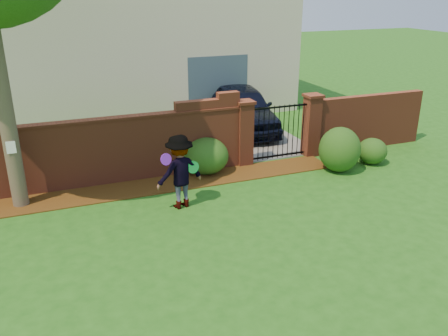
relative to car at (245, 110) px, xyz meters
name	(u,v)px	position (x,y,z in m)	size (l,w,h in m)	color
ground	(214,246)	(-3.73, -7.00, -0.79)	(80.00, 80.00, 0.01)	#205615
mulch_bed	(134,189)	(-4.68, -3.66, -0.77)	(11.10, 1.08, 0.03)	#3E230B
brick_wall	(84,152)	(-5.74, -3.00, 0.14)	(8.70, 0.31, 2.16)	brown
brick_wall_return	(366,122)	(2.87, -3.00, 0.07)	(4.00, 0.25, 1.70)	brown
pillar_left	(244,133)	(-1.33, -3.00, 0.17)	(0.50, 0.50, 1.88)	brown
pillar_right	(311,125)	(0.87, -3.00, 0.17)	(0.50, 0.50, 1.88)	brown
iron_gate	(279,132)	(-0.23, -3.00, 0.07)	(1.78, 0.03, 1.60)	black
driveway	(228,125)	(-0.23, 1.00, -0.78)	(3.20, 8.00, 0.01)	slate
house	(134,30)	(-2.72, 4.99, 2.38)	(12.40, 6.40, 6.30)	beige
car	(245,110)	(0.00, 0.00, 0.00)	(1.85, 4.59, 1.57)	black
paper_notice	(11,147)	(-7.33, -3.79, 0.72)	(0.20, 0.01, 0.28)	white
shrub_left	(206,156)	(-2.57, -3.26, -0.28)	(1.23, 1.23, 1.00)	#174414
shrub_middle	(340,150)	(0.92, -4.44, -0.15)	(1.14, 1.14, 1.26)	#174414
shrub_right	(372,151)	(2.16, -4.29, -0.40)	(0.85, 0.85, 0.76)	#174414
man	(180,172)	(-3.82, -5.07, 0.09)	(1.13, 0.65, 1.75)	gray
frisbee_purple	(166,159)	(-4.20, -5.30, 0.54)	(0.27, 0.27, 0.02)	purple
frisbee_green	(193,167)	(-3.53, -5.13, 0.20)	(0.29, 0.29, 0.03)	green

